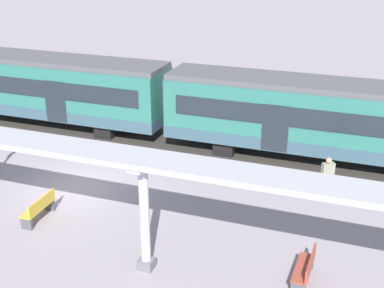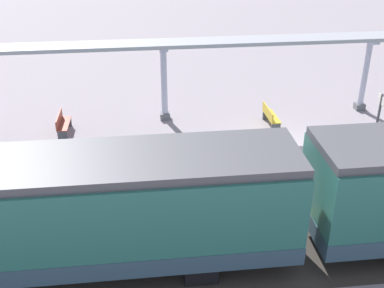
% 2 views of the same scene
% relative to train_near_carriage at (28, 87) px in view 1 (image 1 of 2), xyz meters
% --- Properties ---
extents(ground_plane, '(176.00, 176.00, 0.00)m').
position_rel_train_near_carriage_xyz_m(ground_plane, '(5.84, 6.33, -1.84)').
color(ground_plane, gray).
extents(tactile_edge_strip, '(0.37, 34.86, 0.01)m').
position_rel_train_near_carriage_xyz_m(tactile_edge_strip, '(1.78, 6.33, -1.83)').
color(tactile_edge_strip, yellow).
rests_on(tactile_edge_strip, ground).
extents(trackbed, '(3.20, 46.86, 0.01)m').
position_rel_train_near_carriage_xyz_m(trackbed, '(-0.00, 6.33, -1.83)').
color(trackbed, '#38332D').
rests_on(trackbed, ground).
extents(train_near_carriage, '(2.65, 14.95, 3.48)m').
position_rel_train_near_carriage_xyz_m(train_near_carriage, '(0.00, 0.00, 0.00)').
color(train_near_carriage, '#2A6C61').
rests_on(train_near_carriage, ground).
extents(train_far_carriage, '(2.65, 14.95, 3.48)m').
position_rel_train_near_carriage_xyz_m(train_far_carriage, '(0.00, 15.53, 0.00)').
color(train_far_carriage, '#2A6C61').
rests_on(train_far_carriage, ground).
extents(canopy_pillar_third, '(1.10, 0.44, 3.43)m').
position_rel_train_near_carriage_xyz_m(canopy_pillar_third, '(9.63, 11.01, -0.09)').
color(canopy_pillar_third, slate).
rests_on(canopy_pillar_third, ground).
extents(bench_mid_platform, '(1.51, 0.48, 0.86)m').
position_rel_train_near_carriage_xyz_m(bench_mid_platform, '(8.37, 6.43, -1.39)').
color(bench_mid_platform, gold).
rests_on(bench_mid_platform, ground).
extents(bench_far_end, '(1.51, 0.48, 0.86)m').
position_rel_train_near_carriage_xyz_m(bench_far_end, '(8.69, 15.48, -1.39)').
color(bench_far_end, '#9B4130').
rests_on(bench_far_end, ground).
extents(passenger_waiting_near_edge, '(0.42, 0.49, 1.58)m').
position_rel_train_near_carriage_xyz_m(passenger_waiting_near_edge, '(3.32, 15.44, -0.85)').
color(passenger_waiting_near_edge, '#2B588E').
rests_on(passenger_waiting_near_edge, ground).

